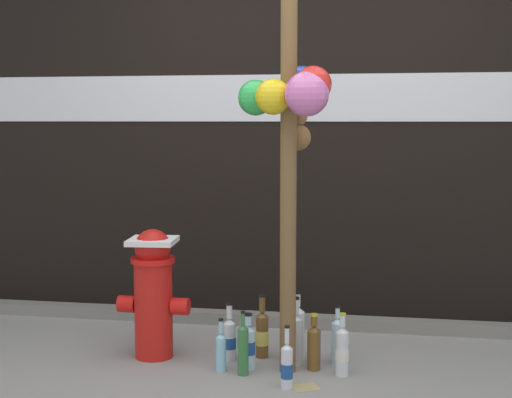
% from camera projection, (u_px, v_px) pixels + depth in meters
% --- Properties ---
extents(building_wall, '(10.00, 0.21, 3.66)m').
position_uv_depth(building_wall, '(305.00, 51.00, 5.08)').
color(building_wall, black).
rests_on(building_wall, ground_plane).
extents(curb_strip, '(8.00, 0.12, 0.08)m').
position_uv_depth(curb_strip, '(297.00, 321.00, 4.89)').
color(curb_strip, slate).
rests_on(curb_strip, ground_plane).
extents(memorial_post, '(0.54, 0.56, 2.60)m').
position_uv_depth(memorial_post, '(292.00, 75.00, 3.85)').
color(memorial_post, brown).
rests_on(memorial_post, ground_plane).
extents(fire_hydrant, '(0.42, 0.28, 0.74)m').
position_uv_depth(fire_hydrant, '(153.00, 290.00, 4.24)').
color(fire_hydrant, red).
rests_on(fire_hydrant, ground_plane).
extents(bottle_0, '(0.08, 0.08, 0.39)m').
position_uv_depth(bottle_0, '(298.00, 332.00, 4.22)').
color(bottle_0, silver).
rests_on(bottle_0, ground_plane).
extents(bottle_1, '(0.08, 0.08, 0.31)m').
position_uv_depth(bottle_1, '(248.00, 346.00, 4.06)').
color(bottle_1, '#B2DBEA').
rests_on(bottle_1, ground_plane).
extents(bottle_2, '(0.07, 0.07, 0.33)m').
position_uv_depth(bottle_2, '(337.00, 340.00, 4.14)').
color(bottle_2, '#B2DBEA').
rests_on(bottle_2, ground_plane).
extents(bottle_3, '(0.07, 0.07, 0.34)m').
position_uv_depth(bottle_3, '(342.00, 351.00, 3.95)').
color(bottle_3, silver).
rests_on(bottle_3, ground_plane).
extents(bottle_4, '(0.07, 0.07, 0.37)m').
position_uv_depth(bottle_4, '(262.00, 333.00, 4.26)').
color(bottle_4, brown).
rests_on(bottle_4, ground_plane).
extents(bottle_5, '(0.08, 0.08, 0.38)m').
position_uv_depth(bottle_5, '(296.00, 337.00, 4.13)').
color(bottle_5, silver).
rests_on(bottle_5, ground_plane).
extents(bottle_6, '(0.06, 0.06, 0.33)m').
position_uv_depth(bottle_6, '(287.00, 366.00, 3.77)').
color(bottle_6, silver).
rests_on(bottle_6, ground_plane).
extents(bottle_7, '(0.07, 0.07, 0.34)m').
position_uv_depth(bottle_7, '(229.00, 339.00, 4.19)').
color(bottle_7, silver).
rests_on(bottle_7, ground_plane).
extents(bottle_8, '(0.06, 0.06, 0.35)m').
position_uv_depth(bottle_8, '(243.00, 349.00, 3.96)').
color(bottle_8, '#337038').
rests_on(bottle_8, ground_plane).
extents(bottle_9, '(0.07, 0.07, 0.31)m').
position_uv_depth(bottle_9, '(314.00, 346.00, 4.04)').
color(bottle_9, brown).
rests_on(bottle_9, ground_plane).
extents(bottle_10, '(0.06, 0.06, 0.29)m').
position_uv_depth(bottle_10, '(221.00, 351.00, 4.02)').
color(bottle_10, '#93CCE0').
rests_on(bottle_10, ground_plane).
extents(litter_0, '(0.17, 0.16, 0.01)m').
position_uv_depth(litter_0, '(306.00, 387.00, 3.78)').
color(litter_0, tan).
rests_on(litter_0, ground_plane).
extents(litter_2, '(0.09, 0.13, 0.01)m').
position_uv_depth(litter_2, '(223.00, 348.00, 4.43)').
color(litter_2, '#8C99B2').
rests_on(litter_2, ground_plane).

